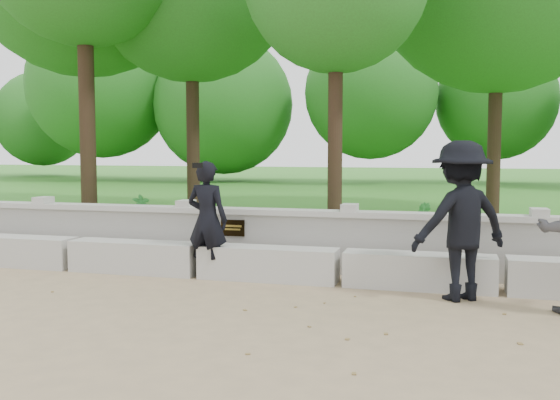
# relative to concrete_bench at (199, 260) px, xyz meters

# --- Properties ---
(ground) EXTENTS (80.00, 80.00, 0.00)m
(ground) POSITION_rel_concrete_bench_xyz_m (-0.00, -1.90, -0.22)
(ground) COLOR #9D8560
(ground) RESTS_ON ground
(lawn) EXTENTS (40.00, 22.00, 0.25)m
(lawn) POSITION_rel_concrete_bench_xyz_m (-0.00, 12.10, -0.10)
(lawn) COLOR #357221
(lawn) RESTS_ON ground
(concrete_bench) EXTENTS (11.90, 0.45, 0.45)m
(concrete_bench) POSITION_rel_concrete_bench_xyz_m (0.00, 0.00, 0.00)
(concrete_bench) COLOR #ABA9A2
(concrete_bench) RESTS_ON ground
(parapet_wall) EXTENTS (12.50, 0.35, 0.90)m
(parapet_wall) POSITION_rel_concrete_bench_xyz_m (0.00, 0.70, 0.24)
(parapet_wall) COLOR #A19F98
(parapet_wall) RESTS_ON ground
(man_main) EXTENTS (0.63, 0.57, 1.61)m
(man_main) POSITION_rel_concrete_bench_xyz_m (0.17, -0.10, 0.58)
(man_main) COLOR black
(man_main) RESTS_ON ground
(visitor_mid) EXTENTS (1.39, 1.24, 1.87)m
(visitor_mid) POSITION_rel_concrete_bench_xyz_m (3.49, -0.46, 0.71)
(visitor_mid) COLOR black
(visitor_mid) RESTS_ON ground
(shrub_a) EXTENTS (0.40, 0.41, 0.65)m
(shrub_a) POSITION_rel_concrete_bench_xyz_m (-2.42, 2.92, 0.35)
(shrub_a) COLOR #27742B
(shrub_a) RESTS_ON lawn
(shrub_b) EXTENTS (0.35, 0.39, 0.60)m
(shrub_b) POSITION_rel_concrete_bench_xyz_m (2.92, 2.99, 0.33)
(shrub_b) COLOR #27742B
(shrub_b) RESTS_ON lawn
(shrub_d) EXTENTS (0.33, 0.36, 0.57)m
(shrub_d) POSITION_rel_concrete_bench_xyz_m (-1.31, 1.71, 0.31)
(shrub_d) COLOR #27742B
(shrub_d) RESTS_ON lawn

